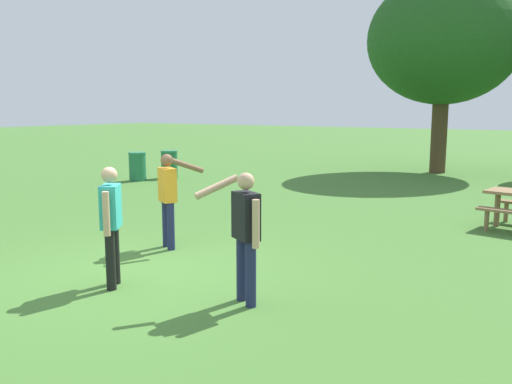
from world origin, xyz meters
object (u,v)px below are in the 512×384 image
Objects in this scene: frisbee at (245,258)px; person_bystander at (111,219)px; trash_can_further_along at (137,166)px; person_catcher at (245,228)px; trash_can_beside_table at (169,164)px; tree_tall_left at (444,40)px; person_thrower at (168,193)px.

person_bystander is at bearing -109.33° from frisbee.
person_bystander is 11.08m from trash_can_further_along.
person_catcher is 12.54m from trash_can_beside_table.
frisbee is 14.56m from tree_tall_left.
person_bystander reaches higher than trash_can_beside_table.
person_thrower is 1.00× the size of person_catcher.
person_thrower is 14.43m from tree_tall_left.
person_thrower and person_bystander have the same top height.
frisbee is at bearing -35.15° from trash_can_further_along.
person_thrower is 0.23× the size of tree_tall_left.
person_catcher and person_bystander have the same top height.
frisbee is at bearing 5.52° from person_thrower.
person_thrower is 9.63m from trash_can_beside_table.
trash_can_beside_table is at bearing -137.66° from tree_tall_left.
person_bystander reaches higher than frisbee.
person_bystander is (-1.87, -0.45, -0.02)m from person_catcher.
trash_can_beside_table is at bearing 67.82° from trash_can_further_along.
tree_tall_left reaches higher than person_catcher.
frisbee is 10.59m from trash_can_beside_table.
person_thrower is 1.71× the size of trash_can_further_along.
person_thrower is at bearing -93.86° from tree_tall_left.
person_thrower reaches higher than trash_can_beside_table.
person_thrower is at bearing -41.26° from trash_can_further_along.
trash_can_further_along is at bearing 144.85° from frisbee.
tree_tall_left is (0.18, 15.82, 3.91)m from person_bystander.
trash_can_further_along is at bearing 133.70° from person_bystander.
trash_can_further_along is (-9.51, 7.56, -0.48)m from person_catcher.
frisbee is 0.03× the size of tree_tall_left.
tree_tall_left reaches higher than trash_can_further_along.
person_catcher is at bearing -38.46° from trash_can_further_along.
person_bystander is at bearing -90.66° from tree_tall_left.
tree_tall_left is (7.39, 6.73, 4.37)m from trash_can_beside_table.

